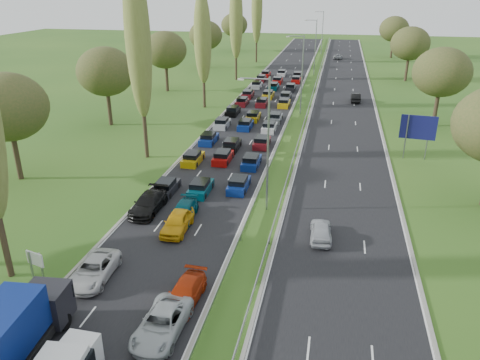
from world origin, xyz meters
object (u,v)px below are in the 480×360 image
Objects in this scene: near_car_3 at (148,203)px; blue_lorry at (8,339)px; near_car_2 at (94,270)px; direction_sign at (418,129)px; info_sign at (35,262)px.

blue_lorry reaches higher than near_car_3.
direction_sign is (24.93, 30.06, 2.84)m from near_car_2.
direction_sign reaches higher than near_car_3.
blue_lorry reaches higher than info_sign.
near_car_3 is 1.05× the size of direction_sign.
blue_lorry is at bearing -123.21° from direction_sign.
blue_lorry is at bearing -89.77° from near_car_3.
info_sign is at bearing -107.21° from near_car_3.
blue_lorry is 1.70× the size of direction_sign.
info_sign is at bearing -133.04° from direction_sign.
blue_lorry is 4.20× the size of info_sign.
direction_sign is (25.24, 19.39, 2.75)m from near_car_3.
info_sign is at bearing 110.41° from blue_lorry.
direction_sign is at bearing 46.37° from near_car_2.
near_car_3 is at bearing 87.72° from near_car_2.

